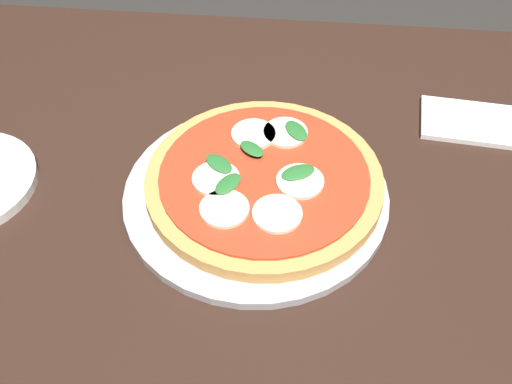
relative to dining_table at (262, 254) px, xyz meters
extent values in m
cube|color=black|center=(0.00, 0.00, 0.09)|extent=(1.18, 0.87, 0.04)
cube|color=black|center=(0.51, -0.35, -0.27)|extent=(0.07, 0.07, 0.68)
cylinder|color=#B2B2B7|center=(0.01, -0.01, 0.11)|extent=(0.33, 0.33, 0.01)
cylinder|color=tan|center=(0.00, -0.02, 0.13)|extent=(0.30, 0.30, 0.02)
cylinder|color=#B7381E|center=(0.00, -0.02, 0.14)|extent=(0.26, 0.26, 0.00)
cylinder|color=#F4EACC|center=(0.06, 0.00, 0.14)|extent=(0.06, 0.06, 0.00)
cylinder|color=#F4EACC|center=(0.04, 0.05, 0.14)|extent=(0.06, 0.06, 0.00)
cylinder|color=#F4EACC|center=(-0.02, 0.05, 0.14)|extent=(0.06, 0.06, 0.00)
cylinder|color=#F4EACC|center=(-0.04, -0.01, 0.14)|extent=(0.06, 0.06, 0.00)
cylinder|color=#F4EACC|center=(-0.02, -0.09, 0.14)|extent=(0.06, 0.06, 0.00)
cylinder|color=#F4EACC|center=(0.02, -0.09, 0.14)|extent=(0.06, 0.06, 0.00)
ellipsoid|color=#286B2D|center=(0.04, 0.01, 0.15)|extent=(0.04, 0.05, 0.00)
ellipsoid|color=#286B2D|center=(-0.04, -0.02, 0.15)|extent=(0.05, 0.04, 0.00)
ellipsoid|color=#286B2D|center=(0.02, -0.05, 0.15)|extent=(0.04, 0.04, 0.00)
ellipsoid|color=#286B2D|center=(0.06, -0.02, 0.15)|extent=(0.05, 0.04, 0.00)
ellipsoid|color=#286B2D|center=(-0.04, -0.09, 0.15)|extent=(0.04, 0.05, 0.00)
cube|color=white|center=(-0.28, -0.18, 0.11)|extent=(0.14, 0.10, 0.01)
camera|label=1|loc=(-0.04, 0.50, 0.67)|focal=41.99mm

